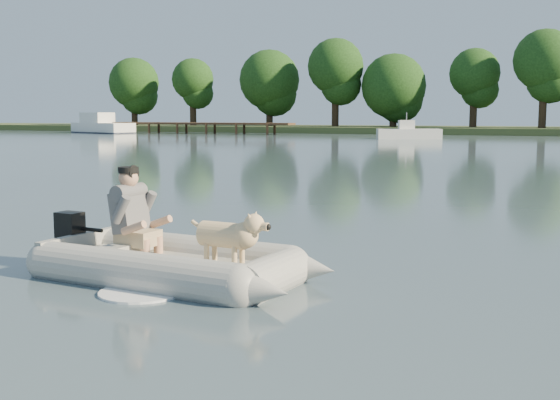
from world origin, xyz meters
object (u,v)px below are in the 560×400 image
at_px(dog, 224,239).
at_px(dinghy, 175,229).
at_px(dock, 201,128).
at_px(motorboat, 409,126).
at_px(cabin_cruiser, 103,123).
at_px(man, 131,209).

bearing_deg(dog, dinghy, -175.43).
distance_m(dock, dinghy, 57.72).
height_order(dog, motorboat, motorboat).
bearing_deg(dinghy, cabin_cruiser, 132.85).
distance_m(dinghy, man, 0.72).
relative_size(dinghy, dog, 4.95).
bearing_deg(man, dock, 123.54).
bearing_deg(dinghy, man, 175.76).
distance_m(dinghy, cabin_cruiser, 61.79).
relative_size(dock, motorboat, 3.72).
height_order(dinghy, dog, dinghy).
bearing_deg(motorboat, man, -102.54).
xyz_separation_m(man, motorboat, (-4.78, 45.06, 0.16)).
distance_m(dock, man, 57.29).
height_order(dock, man, man).
height_order(dog, cabin_cruiser, cabin_cruiser).
height_order(dinghy, motorboat, motorboat).
xyz_separation_m(dock, motorboat, (20.49, -6.34, 0.41)).
distance_m(dock, motorboat, 21.46).
distance_m(dog, motorboat, 45.65).
relative_size(dock, man, 16.76).
distance_m(dinghy, dog, 0.65).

